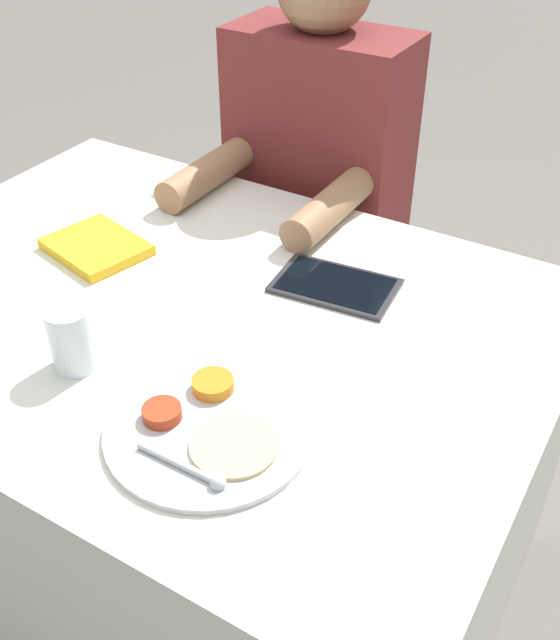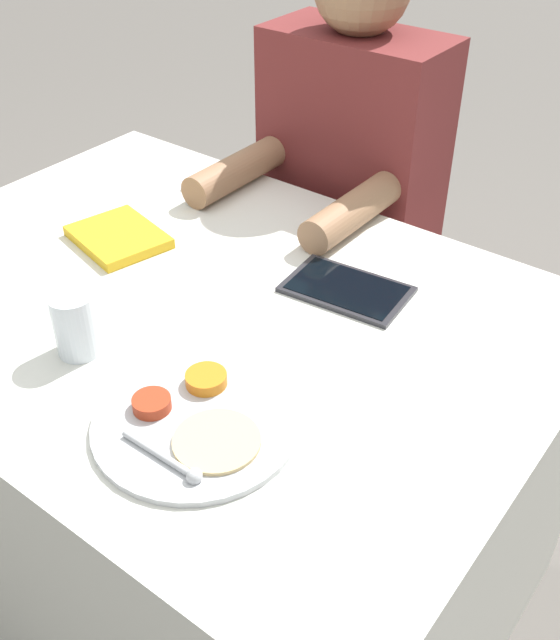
# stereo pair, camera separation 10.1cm
# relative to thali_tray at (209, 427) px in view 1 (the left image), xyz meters

# --- Properties ---
(ground_plane) EXTENTS (12.00, 12.00, 0.00)m
(ground_plane) POSITION_rel_thali_tray_xyz_m (-0.21, 0.23, -0.75)
(ground_plane) COLOR #605B56
(dining_table) EXTENTS (1.23, 0.90, 0.74)m
(dining_table) POSITION_rel_thali_tray_xyz_m (-0.21, 0.23, -0.38)
(dining_table) COLOR silver
(dining_table) RESTS_ON ground_plane
(thali_tray) EXTENTS (0.29, 0.29, 0.03)m
(thali_tray) POSITION_rel_thali_tray_xyz_m (0.00, 0.00, 0.00)
(thali_tray) COLOR #B7BABF
(thali_tray) RESTS_ON dining_table
(red_notebook) EXTENTS (0.21, 0.18, 0.02)m
(red_notebook) POSITION_rel_thali_tray_xyz_m (-0.46, 0.28, 0.00)
(red_notebook) COLOR silver
(red_notebook) RESTS_ON dining_table
(tablet_device) EXTENTS (0.22, 0.15, 0.01)m
(tablet_device) POSITION_rel_thali_tray_xyz_m (-0.01, 0.40, -0.00)
(tablet_device) COLOR #28282D
(tablet_device) RESTS_ON dining_table
(person_diner) EXTENTS (0.40, 0.47, 1.23)m
(person_diner) POSITION_rel_thali_tray_xyz_m (-0.28, 0.82, -0.17)
(person_diner) COLOR black
(person_diner) RESTS_ON ground_plane
(drinking_glass) EXTENTS (0.07, 0.07, 0.10)m
(drinking_glass) POSITION_rel_thali_tray_xyz_m (-0.25, 0.01, 0.04)
(drinking_glass) COLOR silver
(drinking_glass) RESTS_ON dining_table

